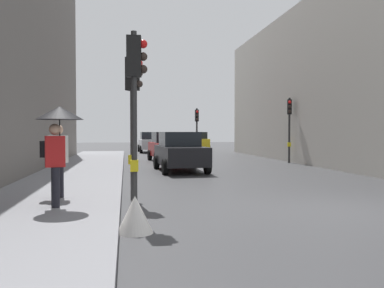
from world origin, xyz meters
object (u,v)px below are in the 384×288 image
(pedestrian_with_umbrella, at_px, (58,128))
(warning_sign_triangle, at_px, (135,214))
(car_silver_hatchback, at_px, (150,142))
(traffic_light_far_median, at_px, (197,123))
(car_yellow_taxi, at_px, (197,141))
(traffic_light_near_left, at_px, (135,89))
(car_dark_suv, at_px, (180,152))
(traffic_light_near_right, at_px, (133,99))
(car_red_sedan, at_px, (168,147))
(pedestrian_with_black_backpack, at_px, (57,156))
(traffic_light_mid_street, at_px, (289,118))

(pedestrian_with_umbrella, xyz_separation_m, warning_sign_triangle, (1.57, -1.90, -1.52))
(car_silver_hatchback, xyz_separation_m, pedestrian_with_umbrella, (-3.55, -25.72, 0.96))
(traffic_light_far_median, relative_size, car_yellow_taxi, 0.81)
(traffic_light_near_left, xyz_separation_m, car_yellow_taxi, (6.57, 29.02, -1.77))
(car_yellow_taxi, bearing_deg, car_dark_suv, -102.45)
(traffic_light_near_right, bearing_deg, pedestrian_with_umbrella, -138.59)
(traffic_light_near_left, relative_size, pedestrian_with_umbrella, 1.79)
(car_red_sedan, distance_m, pedestrian_with_black_backpack, 14.22)
(traffic_light_mid_street, relative_size, car_yellow_taxi, 0.87)
(car_dark_suv, height_order, warning_sign_triangle, car_dark_suv)
(car_yellow_taxi, bearing_deg, traffic_light_mid_street, -81.55)
(pedestrian_with_black_backpack, xyz_separation_m, warning_sign_triangle, (1.80, -3.06, -0.84))
(traffic_light_mid_street, distance_m, pedestrian_with_black_backpack, 15.70)
(car_silver_hatchback, bearing_deg, traffic_light_mid_street, -62.06)
(pedestrian_with_umbrella, bearing_deg, car_dark_suv, 66.53)
(car_dark_suv, bearing_deg, traffic_light_near_left, -103.42)
(traffic_light_near_right, xyz_separation_m, traffic_light_near_left, (0.00, -1.88, 0.06))
(traffic_light_mid_street, height_order, car_red_sedan, traffic_light_mid_street)
(traffic_light_far_median, distance_m, car_red_sedan, 5.21)
(traffic_light_near_left, distance_m, traffic_light_mid_street, 15.72)
(traffic_light_far_median, relative_size, car_dark_suv, 0.80)
(car_silver_hatchback, xyz_separation_m, warning_sign_triangle, (-1.98, -27.63, -0.55))
(traffic_light_near_left, xyz_separation_m, pedestrian_with_black_backpack, (-1.85, 1.61, -1.48))
(car_dark_suv, xyz_separation_m, car_silver_hatchback, (-0.28, 16.90, 0.00))
(car_yellow_taxi, xyz_separation_m, pedestrian_with_black_backpack, (-8.42, -27.41, 0.29))
(traffic_light_mid_street, bearing_deg, traffic_light_near_left, -124.78)
(traffic_light_far_median, height_order, car_dark_suv, traffic_light_far_median)
(traffic_light_near_right, relative_size, traffic_light_near_left, 0.98)
(car_silver_hatchback, height_order, pedestrian_with_umbrella, pedestrian_with_umbrella)
(car_yellow_taxi, bearing_deg, pedestrian_with_umbrella, -105.99)
(traffic_light_far_median, bearing_deg, traffic_light_mid_street, -57.91)
(traffic_light_near_right, distance_m, pedestrian_with_black_backpack, 2.35)
(car_red_sedan, bearing_deg, pedestrian_with_umbrella, -104.80)
(car_yellow_taxi, distance_m, pedestrian_with_umbrella, 29.73)
(traffic_light_near_right, xyz_separation_m, pedestrian_with_black_backpack, (-1.85, -0.26, -1.42))
(car_silver_hatchback, relative_size, car_yellow_taxi, 1.00)
(car_yellow_taxi, bearing_deg, warning_sign_triangle, -102.26)
(car_silver_hatchback, distance_m, pedestrian_with_black_backpack, 24.85)
(traffic_light_mid_street, bearing_deg, car_silver_hatchback, 117.94)
(pedestrian_with_umbrella, bearing_deg, traffic_light_near_left, -15.61)
(car_silver_hatchback, xyz_separation_m, pedestrian_with_black_backpack, (-3.78, -24.56, 0.29))
(traffic_light_far_median, bearing_deg, car_yellow_taxi, 79.62)
(traffic_light_near_right, xyz_separation_m, car_dark_suv, (2.22, 7.40, -1.71))
(car_red_sedan, xyz_separation_m, pedestrian_with_umbrella, (-3.90, -14.77, 0.96))
(car_silver_hatchback, distance_m, pedestrian_with_umbrella, 25.99)
(traffic_light_far_median, distance_m, car_dark_suv, 10.67)
(traffic_light_near_right, distance_m, car_dark_suv, 7.91)
(traffic_light_far_median, height_order, warning_sign_triangle, traffic_light_far_median)
(car_dark_suv, bearing_deg, car_silver_hatchback, 90.96)
(pedestrian_with_black_backpack, bearing_deg, warning_sign_triangle, -59.56)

